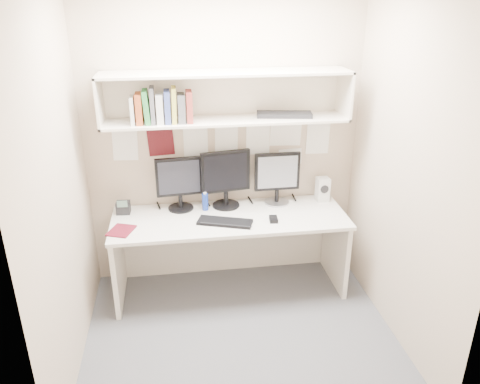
{
  "coord_description": "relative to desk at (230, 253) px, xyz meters",
  "views": [
    {
      "loc": [
        -0.44,
        -2.93,
        2.48
      ],
      "look_at": [
        0.05,
        0.35,
        1.08
      ],
      "focal_mm": 35.0,
      "sensor_mm": 36.0,
      "label": 1
    }
  ],
  "objects": [
    {
      "name": "mouse",
      "position": [
        0.35,
        -0.15,
        0.38
      ],
      "size": [
        0.08,
        0.11,
        0.03
      ],
      "primitive_type": "cube",
      "rotation": [
        0.0,
        0.0,
        -0.1
      ],
      "color": "black",
      "rests_on": "desk"
    },
    {
      "name": "monitor_left",
      "position": [
        -0.41,
        0.22,
        0.62
      ],
      "size": [
        0.41,
        0.22,
        0.47
      ],
      "rotation": [
        0.0,
        0.0,
        0.09
      ],
      "color": "black",
      "rests_on": "desk"
    },
    {
      "name": "floor",
      "position": [
        0.0,
        -0.65,
        -0.37
      ],
      "size": [
        2.4,
        2.0,
        0.01
      ],
      "primitive_type": "cube",
      "color": "#4E4E53",
      "rests_on": "ground"
    },
    {
      "name": "monitor_right",
      "position": [
        0.46,
        0.22,
        0.62
      ],
      "size": [
        0.41,
        0.22,
        0.47
      ],
      "rotation": [
        0.0,
        0.0,
        0.01
      ],
      "color": "#A5A5AA",
      "rests_on": "desk"
    },
    {
      "name": "overhead_hutch",
      "position": [
        0.0,
        0.21,
        1.35
      ],
      "size": [
        2.0,
        0.38,
        0.4
      ],
      "color": "silver",
      "rests_on": "wall_back"
    },
    {
      "name": "speaker",
      "position": [
        0.88,
        0.21,
        0.47
      ],
      "size": [
        0.11,
        0.12,
        0.22
      ],
      "rotation": [
        0.0,
        0.0,
        0.05
      ],
      "color": "silver",
      "rests_on": "desk"
    },
    {
      "name": "wall_front",
      "position": [
        0.0,
        -1.65,
        0.93
      ],
      "size": [
        2.4,
        0.02,
        2.6
      ],
      "primitive_type": "cube",
      "color": "tan",
      "rests_on": "ground"
    },
    {
      "name": "blue_bottle",
      "position": [
        -0.2,
        0.16,
        0.44
      ],
      "size": [
        0.05,
        0.05,
        0.17
      ],
      "color": "navy",
      "rests_on": "desk"
    },
    {
      "name": "wall_back",
      "position": [
        0.0,
        0.35,
        0.93
      ],
      "size": [
        2.4,
        0.02,
        2.6
      ],
      "primitive_type": "cube",
      "color": "tan",
      "rests_on": "ground"
    },
    {
      "name": "wall_left",
      "position": [
        -1.2,
        -0.65,
        0.93
      ],
      "size": [
        0.02,
        2.0,
        2.6
      ],
      "primitive_type": "cube",
      "color": "tan",
      "rests_on": "ground"
    },
    {
      "name": "monitor_center",
      "position": [
        -0.01,
        0.22,
        0.64
      ],
      "size": [
        0.44,
        0.24,
        0.51
      ],
      "rotation": [
        0.0,
        0.0,
        0.16
      ],
      "color": "black",
      "rests_on": "desk"
    },
    {
      "name": "hutch_tray",
      "position": [
        0.49,
        0.17,
        1.19
      ],
      "size": [
        0.48,
        0.25,
        0.03
      ],
      "primitive_type": "cube",
      "rotation": [
        0.0,
        0.0,
        -0.17
      ],
      "color": "black",
      "rests_on": "overhead_hutch"
    },
    {
      "name": "pinned_papers",
      "position": [
        0.0,
        0.34,
        0.88
      ],
      "size": [
        1.92,
        0.01,
        0.48
      ],
      "primitive_type": null,
      "color": "white",
      "rests_on": "wall_back"
    },
    {
      "name": "desk",
      "position": [
        0.0,
        0.0,
        0.0
      ],
      "size": [
        2.0,
        0.7,
        0.73
      ],
      "color": "silver",
      "rests_on": "floor"
    },
    {
      "name": "maroon_notebook",
      "position": [
        -0.89,
        -0.15,
        0.37
      ],
      "size": [
        0.24,
        0.26,
        0.01
      ],
      "primitive_type": "cube",
      "rotation": [
        0.0,
        0.0,
        -0.36
      ],
      "color": "#560E1B",
      "rests_on": "desk"
    },
    {
      "name": "desk_phone",
      "position": [
        -0.9,
        0.19,
        0.42
      ],
      "size": [
        0.12,
        0.11,
        0.14
      ],
      "rotation": [
        0.0,
        0.0,
        -0.06
      ],
      "color": "black",
      "rests_on": "desk"
    },
    {
      "name": "wall_right",
      "position": [
        1.2,
        -0.65,
        0.93
      ],
      "size": [
        0.02,
        2.0,
        2.6
      ],
      "primitive_type": "cube",
      "color": "tan",
      "rests_on": "ground"
    },
    {
      "name": "book_stack",
      "position": [
        -0.51,
        0.11,
        1.3
      ],
      "size": [
        0.48,
        0.18,
        0.28
      ],
      "color": "#BABBB4",
      "rests_on": "overhead_hutch"
    },
    {
      "name": "keyboard",
      "position": [
        -0.06,
        -0.13,
        0.37
      ],
      "size": [
        0.48,
        0.3,
        0.02
      ],
      "primitive_type": "cube",
      "rotation": [
        0.0,
        0.0,
        -0.33
      ],
      "color": "black",
      "rests_on": "desk"
    }
  ]
}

